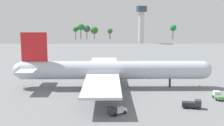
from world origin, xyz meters
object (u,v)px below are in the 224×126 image
at_px(baggage_tug, 218,96).
at_px(cargo_loader, 79,65).
at_px(control_tower, 141,20).
at_px(safety_cone_nose, 199,85).
at_px(catering_truck, 116,110).
at_px(fuel_truck, 192,104).
at_px(safety_cone_tail, 24,86).
at_px(cargo_airplane, 111,70).

height_order(baggage_tug, cargo_loader, baggage_tug).
bearing_deg(control_tower, safety_cone_nose, -87.91).
relative_size(catering_truck, safety_cone_nose, 6.87).
xyz_separation_m(fuel_truck, safety_cone_tail, (-53.49, 23.77, -0.82)).
bearing_deg(cargo_loader, cargo_airplane, -68.51).
height_order(cargo_airplane, cargo_loader, cargo_airplane).
xyz_separation_m(safety_cone_nose, safety_cone_tail, (-62.69, -0.69, -0.03)).
xyz_separation_m(fuel_truck, cargo_loader, (-37.31, 60.39, -0.09)).
height_order(baggage_tug, control_tower, control_tower).
relative_size(cargo_loader, safety_cone_tail, 7.00).
relative_size(fuel_truck, catering_truck, 1.02).
distance_m(cargo_loader, safety_cone_tail, 40.04).
distance_m(cargo_loader, control_tower, 118.00).
height_order(catering_truck, safety_cone_tail, catering_truck).
height_order(cargo_airplane, safety_cone_tail, cargo_airplane).
bearing_deg(baggage_tug, safety_cone_tail, 166.75).
distance_m(catering_truck, safety_cone_tail, 43.00).
bearing_deg(safety_cone_nose, safety_cone_tail, -179.37).
xyz_separation_m(fuel_truck, baggage_tug, (10.31, 8.74, -0.14)).
xyz_separation_m(cargo_airplane, fuel_truck, (22.54, -22.88, -4.95)).
distance_m(catering_truck, cargo_loader, 67.10).
bearing_deg(control_tower, fuel_truck, -91.32).
bearing_deg(safety_cone_tail, control_tower, 68.51).
height_order(cargo_airplane, control_tower, control_tower).
distance_m(cargo_loader, safety_cone_nose, 58.77).
relative_size(cargo_airplane, catering_truck, 12.91).
distance_m(baggage_tug, cargo_loader, 70.25).
distance_m(baggage_tug, catering_truck, 34.43).
bearing_deg(baggage_tug, catering_truck, -156.86).
bearing_deg(fuel_truck, catering_truck, -167.36).
xyz_separation_m(safety_cone_tail, control_tower, (57.39, 145.74, 18.59)).
bearing_deg(safety_cone_tail, cargo_loader, 66.16).
relative_size(cargo_airplane, cargo_loader, 13.68).
bearing_deg(safety_cone_tail, catering_truck, -41.61).
bearing_deg(cargo_airplane, cargo_loader, 111.49).
bearing_deg(cargo_loader, safety_cone_tail, -113.84).
xyz_separation_m(catering_truck, safety_cone_tail, (-32.14, 28.55, -0.70)).
relative_size(fuel_truck, safety_cone_nose, 6.99).
bearing_deg(control_tower, cargo_loader, -110.69).
xyz_separation_m(baggage_tug, catering_truck, (-31.66, -13.53, 0.02)).
relative_size(catering_truck, cargo_loader, 1.06).
bearing_deg(fuel_truck, safety_cone_nose, 69.39).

